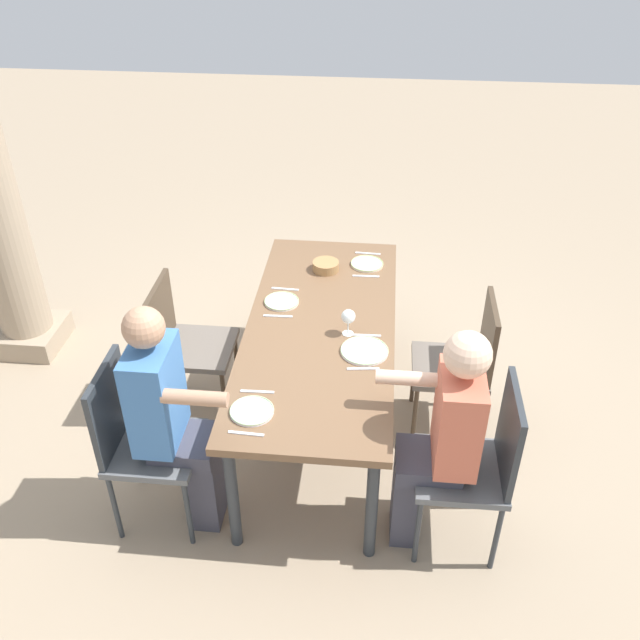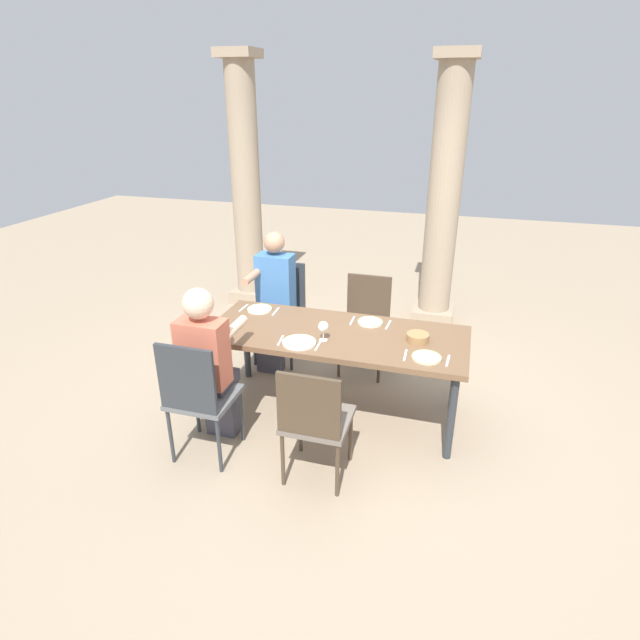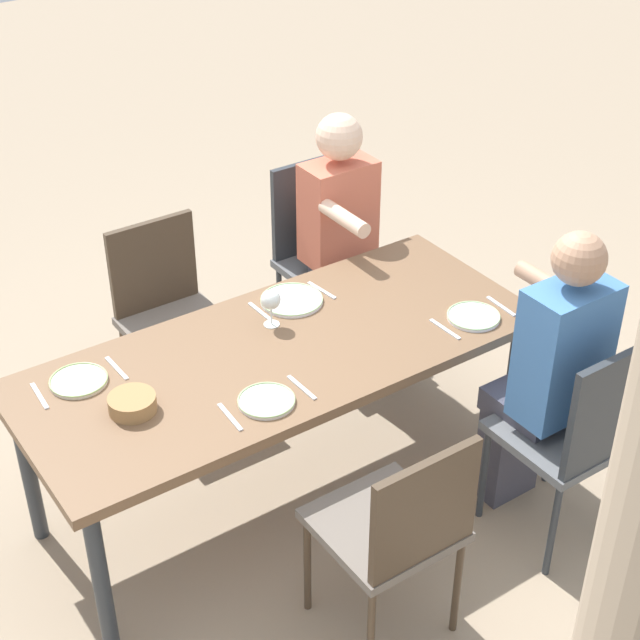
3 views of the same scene
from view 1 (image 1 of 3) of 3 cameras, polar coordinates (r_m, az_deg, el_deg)
ground_plane at (r=4.37m, az=0.03°, el=-8.48°), size 16.00×16.00×0.00m
dining_table at (r=3.94m, az=0.04°, el=-1.27°), size 2.05×0.85×0.74m
chair_west_north at (r=3.60m, az=-14.93°, el=-9.25°), size 0.44×0.44×0.96m
chair_west_south at (r=3.45m, az=13.14°, el=-11.22°), size 0.44×0.44×0.97m
chair_mid_north at (r=4.23m, az=-11.28°, el=-1.61°), size 0.44×0.44×0.90m
chair_mid_south at (r=4.12m, az=11.93°, el=-3.17°), size 0.44×0.44×0.89m
diner_woman_green at (r=3.33m, az=10.07°, el=-9.40°), size 0.35×0.50×1.29m
diner_man_white at (r=3.44m, az=-12.25°, el=-7.81°), size 0.35×0.49×1.32m
plate_0 at (r=3.34m, az=-5.69°, el=-7.53°), size 0.22×0.22×0.02m
fork_0 at (r=3.24m, az=-6.16°, el=-9.37°), size 0.02×0.17×0.01m
spoon_0 at (r=3.45m, az=-5.23°, el=-5.95°), size 0.02×0.17×0.01m
plate_1 at (r=3.70m, az=3.72°, el=-2.56°), size 0.26×0.26×0.02m
wine_glass_1 at (r=3.78m, az=2.37°, el=0.25°), size 0.08×0.08×0.16m
fork_1 at (r=3.59m, az=3.61°, el=-4.07°), size 0.04×0.17×0.01m
spoon_1 at (r=3.83m, az=3.81°, el=-1.29°), size 0.02×0.17×0.01m
plate_2 at (r=4.11m, az=-3.21°, el=1.56°), size 0.21×0.21×0.02m
fork_2 at (r=3.99m, az=-3.52°, el=0.32°), size 0.02×0.17×0.01m
spoon_2 at (r=4.23m, az=-2.92°, el=2.59°), size 0.02×0.17×0.01m
plate_3 at (r=4.50m, az=3.93°, el=4.69°), size 0.21×0.21×0.02m
fork_3 at (r=4.37m, az=3.84°, el=3.66°), size 0.02×0.17×0.01m
spoon_3 at (r=4.63m, az=4.00°, el=5.54°), size 0.02×0.17×0.01m
bread_basket at (r=4.42m, az=0.48°, el=4.51°), size 0.17×0.17×0.06m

